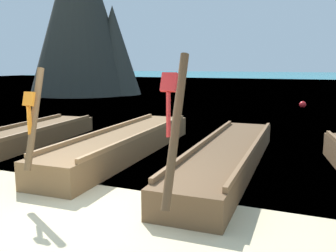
{
  "coord_description": "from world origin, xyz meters",
  "views": [
    {
      "loc": [
        3.31,
        -4.74,
        2.39
      ],
      "look_at": [
        0.0,
        3.2,
        0.93
      ],
      "focal_mm": 38.91,
      "sensor_mm": 36.0,
      "label": 1
    }
  ],
  "objects": [
    {
      "name": "mooring_buoy_near",
      "position": [
        2.48,
        16.75,
        0.19
      ],
      "size": [
        0.37,
        0.37,
        0.37
      ],
      "color": "red",
      "rests_on": "sea_water"
    },
    {
      "name": "ground",
      "position": [
        0.0,
        0.0,
        0.0
      ],
      "size": [
        120.0,
        120.0,
        0.0
      ],
      "primitive_type": "plane",
      "color": "beige"
    },
    {
      "name": "karst_rock",
      "position": [
        -14.33,
        20.26,
        6.3
      ],
      "size": [
        8.78,
        8.21,
        13.4
      ],
      "color": "#2D302B",
      "rests_on": "ground"
    },
    {
      "name": "sea_water",
      "position": [
        0.0,
        61.2,
        0.0
      ],
      "size": [
        120.0,
        120.0,
        0.0
      ],
      "primitive_type": "plane",
      "color": "#147A89",
      "rests_on": "ground"
    },
    {
      "name": "longtail_boat_orange_ribbon",
      "position": [
        -1.4,
        3.58,
        0.31
      ],
      "size": [
        1.49,
        7.1,
        2.34
      ],
      "color": "brown",
      "rests_on": "ground"
    },
    {
      "name": "longtail_boat_red_ribbon",
      "position": [
        1.43,
        3.39,
        0.28
      ],
      "size": [
        1.49,
        7.59,
        2.55
      ],
      "color": "brown",
      "rests_on": "ground"
    },
    {
      "name": "longtail_boat_blue_ribbon",
      "position": [
        -4.7,
        3.58,
        0.26
      ],
      "size": [
        1.76,
        6.04,
        2.46
      ],
      "color": "brown",
      "rests_on": "ground"
    }
  ]
}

